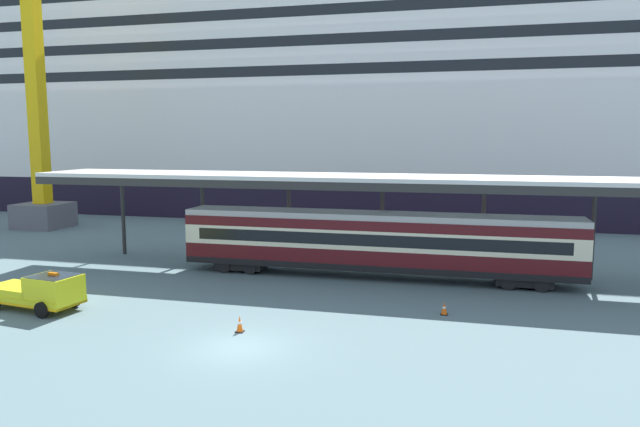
{
  "coord_description": "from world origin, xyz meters",
  "views": [
    {
      "loc": [
        9.0,
        -21.83,
        8.7
      ],
      "look_at": [
        1.09,
        9.48,
        4.5
      ],
      "focal_mm": 32.57,
      "sensor_mm": 36.0,
      "label": 1
    }
  ],
  "objects_px": {
    "traffic_cone_near": "(444,309)",
    "service_truck": "(41,291)",
    "cruise_ship": "(235,101)",
    "train_carriage": "(375,241)",
    "dockside_crane": "(36,13)",
    "traffic_cone_mid": "(240,324)"
  },
  "relations": [
    {
      "from": "traffic_cone_near",
      "to": "service_truck",
      "type": "bearing_deg",
      "value": -168.14
    },
    {
      "from": "cruise_ship",
      "to": "traffic_cone_near",
      "type": "bearing_deg",
      "value": -55.68
    },
    {
      "from": "cruise_ship",
      "to": "train_carriage",
      "type": "xyz_separation_m",
      "value": [
        23.01,
        -33.52,
        -11.0
      ]
    },
    {
      "from": "dockside_crane",
      "to": "train_carriage",
      "type": "bearing_deg",
      "value": -20.11
    },
    {
      "from": "cruise_ship",
      "to": "traffic_cone_mid",
      "type": "relative_size",
      "value": 226.48
    },
    {
      "from": "service_truck",
      "to": "traffic_cone_mid",
      "type": "xyz_separation_m",
      "value": [
        11.11,
        -0.72,
        -0.61
      ]
    },
    {
      "from": "service_truck",
      "to": "train_carriage",
      "type": "bearing_deg",
      "value": 35.45
    },
    {
      "from": "train_carriage",
      "to": "traffic_cone_mid",
      "type": "xyz_separation_m",
      "value": [
        -4.34,
        -11.72,
        -1.94
      ]
    },
    {
      "from": "cruise_ship",
      "to": "train_carriage",
      "type": "relative_size",
      "value": 7.04
    },
    {
      "from": "traffic_cone_mid",
      "to": "traffic_cone_near",
      "type": "bearing_deg",
      "value": 29.03
    },
    {
      "from": "traffic_cone_mid",
      "to": "dockside_crane",
      "type": "bearing_deg",
      "value": 140.87
    },
    {
      "from": "train_carriage",
      "to": "traffic_cone_mid",
      "type": "distance_m",
      "value": 12.65
    },
    {
      "from": "traffic_cone_near",
      "to": "cruise_ship",
      "type": "bearing_deg",
      "value": 124.32
    },
    {
      "from": "traffic_cone_near",
      "to": "traffic_cone_mid",
      "type": "bearing_deg",
      "value": -150.97
    },
    {
      "from": "cruise_ship",
      "to": "traffic_cone_mid",
      "type": "distance_m",
      "value": 50.63
    },
    {
      "from": "service_truck",
      "to": "traffic_cone_near",
      "type": "distance_m",
      "value": 20.42
    },
    {
      "from": "dockside_crane",
      "to": "traffic_cone_near",
      "type": "bearing_deg",
      "value": -26.54
    },
    {
      "from": "service_truck",
      "to": "dockside_crane",
      "type": "relative_size",
      "value": 0.08
    },
    {
      "from": "train_carriage",
      "to": "traffic_cone_mid",
      "type": "height_order",
      "value": "train_carriage"
    },
    {
      "from": "cruise_ship",
      "to": "dockside_crane",
      "type": "distance_m",
      "value": 24.79
    },
    {
      "from": "cruise_ship",
      "to": "traffic_cone_mid",
      "type": "xyz_separation_m",
      "value": [
        18.67,
        -45.24,
        -12.94
      ]
    },
    {
      "from": "service_truck",
      "to": "traffic_cone_mid",
      "type": "distance_m",
      "value": 11.15
    }
  ]
}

